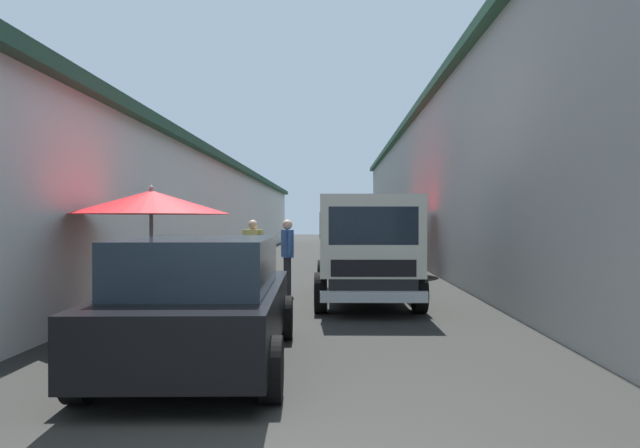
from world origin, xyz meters
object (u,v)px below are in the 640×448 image
at_px(fruit_stall_mid_lane, 154,218).
at_px(vendor_by_crates, 287,251).
at_px(delivery_truck, 367,252).
at_px(parked_scooter, 225,270).
at_px(fruit_stall_far_left, 389,218).
at_px(vendor_in_shade, 253,249).
at_px(hatchback_car, 204,301).
at_px(plastic_stool, 235,277).
at_px(fruit_stall_near_left, 384,213).

distance_m(fruit_stall_mid_lane, vendor_by_crates, 4.52).
height_order(delivery_truck, parked_scooter, delivery_truck).
bearing_deg(parked_scooter, fruit_stall_far_left, -33.50).
bearing_deg(vendor_in_shade, parked_scooter, 79.30).
xyz_separation_m(hatchback_car, plastic_stool, (6.53, 0.81, -0.41)).
relative_size(fruit_stall_near_left, delivery_truck, 0.56).
relative_size(fruit_stall_near_left, plastic_stool, 6.31).
height_order(parked_scooter, plastic_stool, parked_scooter).
height_order(fruit_stall_near_left, plastic_stool, fruit_stall_near_left).
height_order(fruit_stall_near_left, fruit_stall_far_left, fruit_stall_near_left).
relative_size(hatchback_car, vendor_in_shade, 2.41).
bearing_deg(hatchback_car, vendor_in_shade, 3.69).
bearing_deg(fruit_stall_far_left, vendor_by_crates, 158.69).
xyz_separation_m(fruit_stall_near_left, plastic_stool, (-4.32, 3.80, -1.53)).
bearing_deg(parked_scooter, delivery_truck, -129.91).
xyz_separation_m(fruit_stall_mid_lane, fruit_stall_far_left, (11.89, -4.69, 0.03)).
height_order(delivery_truck, vendor_in_shade, delivery_truck).
distance_m(fruit_stall_mid_lane, plastic_stool, 4.71).
distance_m(hatchback_car, parked_scooter, 7.10).
height_order(vendor_in_shade, plastic_stool, vendor_in_shade).
distance_m(fruit_stall_near_left, parked_scooter, 5.81).
bearing_deg(delivery_truck, fruit_stall_far_left, -7.97).
relative_size(delivery_truck, vendor_by_crates, 2.99).
height_order(fruit_stall_mid_lane, fruit_stall_far_left, fruit_stall_far_left).
relative_size(hatchback_car, vendor_by_crates, 2.41).
bearing_deg(vendor_by_crates, vendor_in_shade, 51.25).
height_order(fruit_stall_mid_lane, vendor_in_shade, fruit_stall_mid_lane).
relative_size(fruit_stall_near_left, parked_scooter, 1.64).
xyz_separation_m(vendor_in_shade, plastic_stool, (-0.35, 0.37, -0.63)).
xyz_separation_m(fruit_stall_near_left, hatchback_car, (-10.85, 2.99, -1.12)).
bearing_deg(delivery_truck, hatchback_car, 153.88).
bearing_deg(hatchback_car, delivery_truck, -26.12).
bearing_deg(parked_scooter, hatchback_car, -170.88).
xyz_separation_m(delivery_truck, vendor_by_crates, (1.87, 1.68, -0.08)).
xyz_separation_m(hatchback_car, parked_scooter, (7.00, 1.12, -0.29)).
xyz_separation_m(fruit_stall_far_left, delivery_truck, (-9.62, 1.35, -0.67)).
bearing_deg(plastic_stool, fruit_stall_far_left, -29.97).
bearing_deg(vendor_in_shade, delivery_truck, -135.27).
bearing_deg(vendor_by_crates, fruit_stall_mid_lane, 158.08).
distance_m(fruit_stall_far_left, hatchback_car, 14.38).
distance_m(fruit_stall_far_left, delivery_truck, 9.74).
xyz_separation_m(fruit_stall_mid_lane, vendor_in_shade, (4.84, -0.79, -0.72)).
bearing_deg(fruit_stall_near_left, vendor_in_shade, 139.13).
height_order(fruit_stall_near_left, delivery_truck, fruit_stall_near_left).
bearing_deg(fruit_stall_mid_lane, delivery_truck, -55.85).
xyz_separation_m(vendor_by_crates, plastic_stool, (0.36, 1.24, -0.63)).
bearing_deg(plastic_stool, delivery_truck, -127.37).
relative_size(fruit_stall_far_left, hatchback_car, 0.72).
bearing_deg(delivery_truck, fruit_stall_mid_lane, 124.15).
distance_m(vendor_by_crates, plastic_stool, 1.44).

